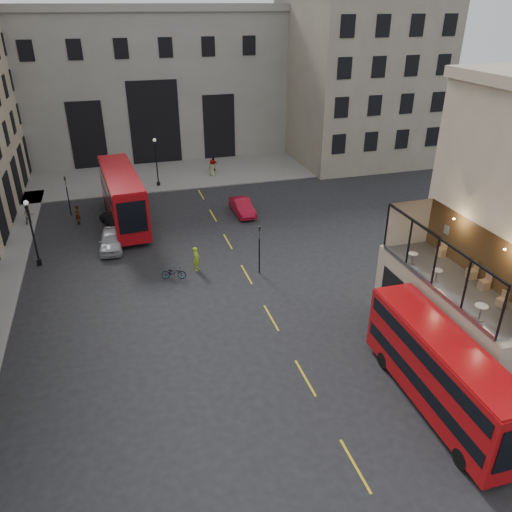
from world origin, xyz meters
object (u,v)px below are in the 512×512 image
object	(u,v)px
pedestrian_d	(212,168)
cafe_table_near	(481,310)
pedestrian_b	(127,183)
cafe_chair_c	(472,273)
pedestrian_a	(29,216)
cafe_chair_a	(502,302)
bus_near	(441,369)
cafe_chair_b	(484,284)
car_b	(242,207)
street_lamp_b	(157,165)
cafe_table_mid	(437,274)
traffic_light_far	(67,191)
pedestrian_c	(213,165)
pedestrian_e	(77,215)
cyclist	(196,259)
bus_far	(122,195)
cafe_chair_d	(441,252)
car_a	(111,240)
bicycle	(174,273)
street_lamp_a	(34,237)
traffic_light_near	(259,244)
car_c	(115,219)

from	to	relation	value
pedestrian_d	cafe_table_near	world-z (taller)	cafe_table_near
pedestrian_b	cafe_chair_c	size ratio (longest dim) A/B	1.61
pedestrian_a	cafe_chair_a	distance (m)	39.03
bus_near	cafe_chair_b	distance (m)	5.48
car_b	cafe_chair_b	world-z (taller)	cafe_chair_b
street_lamp_b	cafe_table_mid	distance (m)	35.61
traffic_light_far	cafe_chair_c	distance (m)	35.97
car_b	pedestrian_c	distance (m)	13.36
pedestrian_a	pedestrian_e	bearing A→B (deg)	-35.23
bus_near	cafe_chair_a	bearing A→B (deg)	15.63
pedestrian_c	pedestrian_e	world-z (taller)	pedestrian_c
cafe_chair_c	car_b	bearing A→B (deg)	106.35
car_b	cafe_chair_a	size ratio (longest dim) A/B	5.42
cyclist	pedestrian_a	bearing A→B (deg)	66.82
pedestrian_b	cafe_table_near	size ratio (longest dim) A/B	1.99
bus_far	pedestrian_e	distance (m)	4.65
bus_far	car_b	distance (m)	11.10
cafe_table_mid	cafe_chair_d	world-z (taller)	cafe_chair_d
pedestrian_c	cafe_table_near	xyz separation A→B (m)	(4.56, -40.32, 4.17)
cafe_chair_b	pedestrian_a	bearing A→B (deg)	133.41
cyclist	pedestrian_e	size ratio (longest dim) A/B	1.09
traffic_light_far	car_a	xyz separation A→B (m)	(3.50, -8.65, -1.67)
bicycle	pedestrian_c	bearing A→B (deg)	-1.33
pedestrian_c	cafe_chair_d	bearing A→B (deg)	79.68
bus_far	bicycle	xyz separation A→B (m)	(2.79, -11.68, -2.26)
street_lamp_b	cafe_chair_b	world-z (taller)	cafe_chair_b
street_lamp_a	cyclist	world-z (taller)	street_lamp_a
traffic_light_near	cafe_chair_a	distance (m)	17.00
traffic_light_near	cafe_table_mid	bearing A→B (deg)	-60.29
cyclist	cafe_table_near	bearing A→B (deg)	-126.77
bus_far	cafe_chair_b	xyz separation A→B (m)	(17.60, -25.69, 2.16)
car_b	bicycle	xyz separation A→B (m)	(-8.07, -10.63, -0.27)
car_c	cafe_chair_a	world-z (taller)	cafe_chair_a
pedestrian_b	cafe_chair_b	bearing A→B (deg)	-117.99
cafe_chair_b	cafe_chair_c	xyz separation A→B (m)	(0.14, 1.20, 0.01)
cyclist	cafe_chair_c	world-z (taller)	cafe_chair_c
car_c	pedestrian_a	xyz separation A→B (m)	(-7.43, 2.26, 0.28)
car_b	pedestrian_b	distance (m)	14.29
cyclist	cafe_table_near	world-z (taller)	cafe_table_near
pedestrian_a	pedestrian_e	world-z (taller)	pedestrian_a
street_lamp_a	bus_far	bearing A→B (deg)	43.89
bus_far	cafe_chair_d	xyz separation A→B (m)	(17.74, -21.68, 2.15)
bus_near	car_c	bearing A→B (deg)	117.50
cafe_table_near	bicycle	bearing A→B (deg)	127.84
street_lamp_a	cafe_table_mid	size ratio (longest dim) A/B	7.79
pedestrian_c	pedestrian_d	xyz separation A→B (m)	(-0.37, -1.11, 0.04)
street_lamp_a	car_a	bearing A→B (deg)	13.77
car_b	bicycle	size ratio (longest dim) A/B	2.51
traffic_light_near	pedestrian_b	world-z (taller)	traffic_light_near
cyclist	cafe_chair_c	distance (m)	19.29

